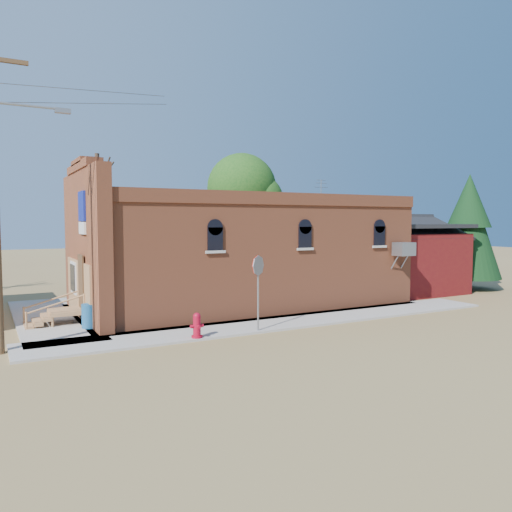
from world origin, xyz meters
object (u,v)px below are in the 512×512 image
brick_bar (237,254)px  fire_hydrant (197,325)px  stop_sign (258,273)px  trash_barrel (90,316)px

brick_bar → fire_hydrant: 7.15m
brick_bar → fire_hydrant: (-4.18, -5.50, -1.86)m
stop_sign → trash_barrel: (-5.03, 3.26, -1.58)m
brick_bar → stop_sign: size_ratio=6.29×
brick_bar → trash_barrel: 7.52m
fire_hydrant → stop_sign: size_ratio=0.31×
brick_bar → trash_barrel: brick_bar is taller
fire_hydrant → trash_barrel: 4.27m
fire_hydrant → stop_sign: (2.26, 0.00, 1.60)m
trash_barrel → brick_bar: bearing=17.9°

